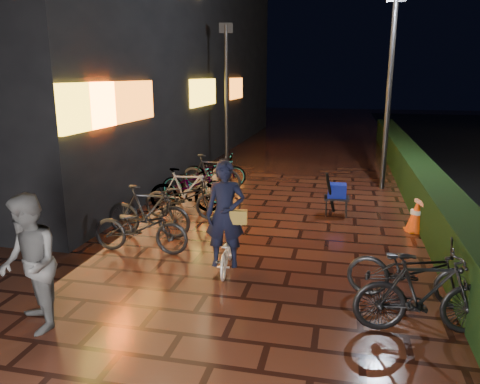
% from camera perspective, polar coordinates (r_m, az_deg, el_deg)
% --- Properties ---
extents(ground, '(80.00, 80.00, 0.00)m').
position_cam_1_polar(ground, '(7.52, 1.23, -10.97)').
color(ground, '#381911').
rests_on(ground, ground).
extents(hedge, '(0.70, 20.00, 1.00)m').
position_cam_1_polar(hedge, '(15.06, 19.91, 2.98)').
color(hedge, black).
rests_on(hedge, ground).
extents(bystander_person, '(1.09, 1.09, 1.79)m').
position_cam_1_polar(bystander_person, '(6.47, -24.31, -8.00)').
color(bystander_person, '#4F4F51').
rests_on(bystander_person, ground).
extents(storefront_block, '(12.09, 22.00, 9.00)m').
position_cam_1_polar(storefront_block, '(21.20, -19.02, 16.93)').
color(storefront_block, black).
rests_on(storefront_block, ground).
extents(lamp_post_hedge, '(0.52, 0.16, 5.40)m').
position_cam_1_polar(lamp_post_hedge, '(13.74, 17.77, 12.55)').
color(lamp_post_hedge, black).
rests_on(lamp_post_hedge, ground).
extents(lamp_post_sf, '(0.47, 0.18, 4.87)m').
position_cam_1_polar(lamp_post_sf, '(16.50, -1.68, 12.34)').
color(lamp_post_sf, black).
rests_on(lamp_post_sf, ground).
extents(cyclist, '(0.71, 1.36, 1.88)m').
position_cam_1_polar(cyclist, '(7.69, -1.73, -4.79)').
color(cyclist, white).
rests_on(cyclist, ground).
extents(traffic_barrier, '(0.78, 1.69, 0.69)m').
position_cam_1_polar(traffic_barrier, '(9.87, 22.13, -3.74)').
color(traffic_barrier, '#E4510C').
rests_on(traffic_barrier, ground).
extents(cart_assembly, '(0.59, 0.61, 1.07)m').
position_cam_1_polar(cart_assembly, '(11.02, 11.66, -0.04)').
color(cart_assembly, black).
rests_on(cart_assembly, ground).
extents(parked_bikes_storefront, '(2.07, 6.14, 1.06)m').
position_cam_1_polar(parked_bikes_storefront, '(11.24, -6.52, 0.16)').
color(parked_bikes_storefront, black).
rests_on(parked_bikes_storefront, ground).
extents(parked_bikes_hedge, '(1.89, 1.67, 1.06)m').
position_cam_1_polar(parked_bikes_hedge, '(6.83, 20.82, -10.06)').
color(parked_bikes_hedge, black).
rests_on(parked_bikes_hedge, ground).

